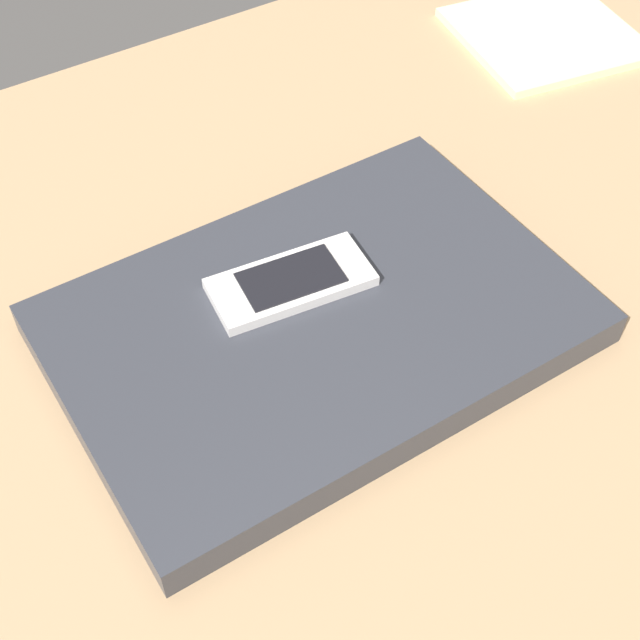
% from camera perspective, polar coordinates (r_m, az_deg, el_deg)
% --- Properties ---
extents(desk_surface, '(1.20, 0.80, 0.03)m').
position_cam_1_polar(desk_surface, '(0.62, -4.10, -3.79)').
color(desk_surface, tan).
rests_on(desk_surface, ground).
extents(laptop_closed, '(0.35, 0.23, 0.03)m').
position_cam_1_polar(laptop_closed, '(0.61, -0.00, -0.45)').
color(laptop_closed, '#33353D').
rests_on(laptop_closed, desk_surface).
extents(cell_phone_on_laptop, '(0.12, 0.06, 0.01)m').
position_cam_1_polar(cell_phone_on_laptop, '(0.62, -1.84, 2.42)').
color(cell_phone_on_laptop, silver).
rests_on(cell_phone_on_laptop, laptop_closed).
extents(notepad, '(0.18, 0.18, 0.01)m').
position_cam_1_polar(notepad, '(0.94, 13.99, 17.03)').
color(notepad, '#F2EDB2').
rests_on(notepad, desk_surface).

